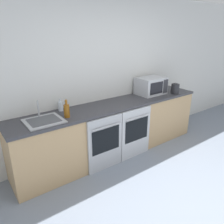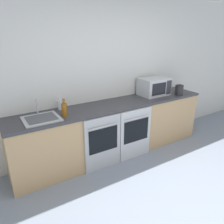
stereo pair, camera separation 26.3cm
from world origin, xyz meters
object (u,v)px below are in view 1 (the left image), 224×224
Objects in this scene: microwave at (151,86)px; kettle at (175,89)px; sink at (44,120)px; oven_right at (136,133)px; oven_left at (105,144)px; bottle_amber at (67,110)px; bottle_clear at (61,106)px.

kettle is at bearing -32.87° from microwave.
microwave is at bearing 147.13° from kettle.
oven_right is at bearing -10.74° from sink.
oven_left is 1.80× the size of sink.
oven_right is at bearing -11.57° from bottle_amber.
sink is at bearing 176.83° from kettle.
bottle_amber is at bearing 168.43° from oven_right.
oven_right is (0.61, 0.00, 0.00)m from oven_left.
microwave reaches higher than kettle.
oven_left is 4.52× the size of bottle_clear.
microwave is (0.69, 0.38, 0.62)m from oven_right.
sink is (-2.09, -0.11, -0.14)m from microwave.
microwave is at bearing 3.14° from sink.
bottle_amber reaches higher than oven_right.
kettle is at bearing 4.35° from oven_left.
bottle_clear is (-0.44, 0.51, 0.54)m from oven_left.
bottle_clear is (-1.74, 0.13, -0.08)m from microwave.
microwave is at bearing -4.39° from bottle_clear.
oven_left is at bearing -163.66° from microwave.
bottle_clear is at bearing 35.37° from sink.
bottle_clear is (-1.06, 0.51, 0.54)m from oven_right.
kettle reaches higher than oven_right.
bottle_clear reaches higher than oven_left.
bottle_amber is at bearing -97.26° from bottle_clear.
bottle_amber is 0.33m from sink.
sink is at bearing 169.26° from oven_right.
sink is at bearing -144.63° from bottle_clear.
bottle_amber reaches higher than kettle.
sink reaches higher than kettle.
bottle_amber is (-1.78, -0.16, -0.06)m from microwave.
oven_right is 1.00m from microwave.
bottle_amber reaches higher than oven_left.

